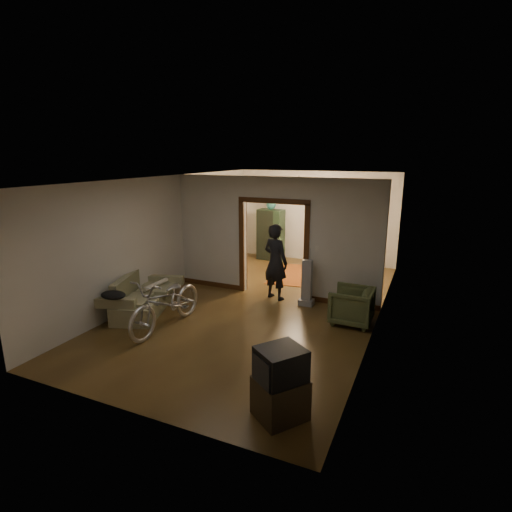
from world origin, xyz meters
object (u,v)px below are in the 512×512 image
Objects in this scene: person at (276,262)px; desk at (343,255)px; sofa at (143,293)px; locker at (271,235)px; armchair at (351,306)px; bicycle at (167,302)px.

person is 3.49m from desk.
locker is (0.84, 5.20, 0.39)m from sofa.
locker is (-1.45, 3.31, -0.08)m from person.
armchair is at bearing -66.92° from desk.
sofa is 3.00m from person.
armchair is (3.21, 1.68, -0.16)m from bicycle.
locker reaches higher than bicycle.
person is 3.61m from locker.
person is at bearing 63.77° from bicycle.
desk is at bearing 39.62° from sofa.
sofa is 6.11m from desk.
armchair is at bearing 30.17° from bicycle.
locker reaches higher than armchair.
desk is (0.86, 3.35, -0.53)m from person.
armchair is 2.09m from person.
locker is at bearing 61.42° from sofa.
bicycle is 3.63m from armchair.
locker is at bearing 93.86° from bicycle.
armchair is at bearing -3.57° from sofa.
armchair is 0.45× the size of person.
armchair reaches higher than desk.
locker is (-3.34, 4.02, 0.44)m from armchair.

